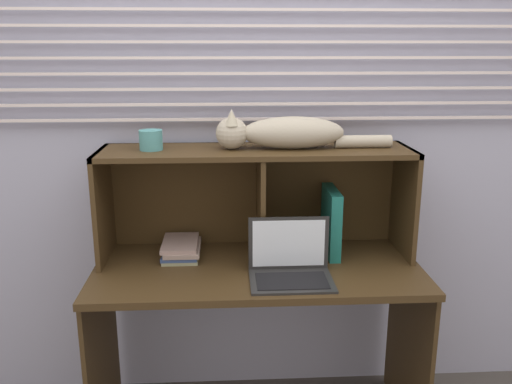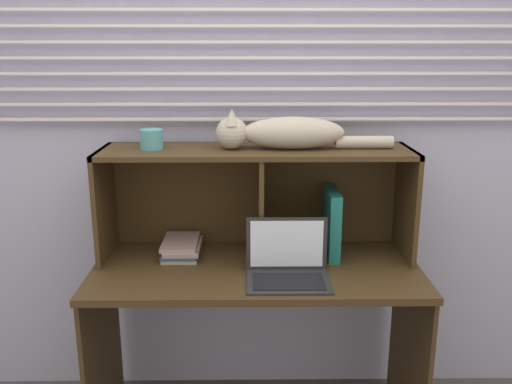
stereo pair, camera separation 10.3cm
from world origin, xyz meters
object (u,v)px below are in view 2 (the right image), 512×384
small_basket (152,139)px  cat (283,133)px  book_stack (182,247)px  binder_upright (332,223)px  laptop (288,267)px

small_basket → cat: bearing=-0.0°
small_basket → book_stack: bearing=1.3°
cat → book_stack: size_ratio=3.08×
cat → binder_upright: bearing=0.0°
book_stack → small_basket: small_basket is taller
cat → laptop: size_ratio=2.28×
laptop → cat: bearing=91.8°
laptop → small_basket: 0.78m
binder_upright → small_basket: size_ratio=3.07×
book_stack → cat: bearing=-0.3°
binder_upright → cat: bearing=-180.0°
laptop → binder_upright: binder_upright is taller
cat → laptop: (0.01, -0.26, -0.50)m
binder_upright → small_basket: bearing=180.0°
cat → binder_upright: (0.22, 0.00, -0.40)m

